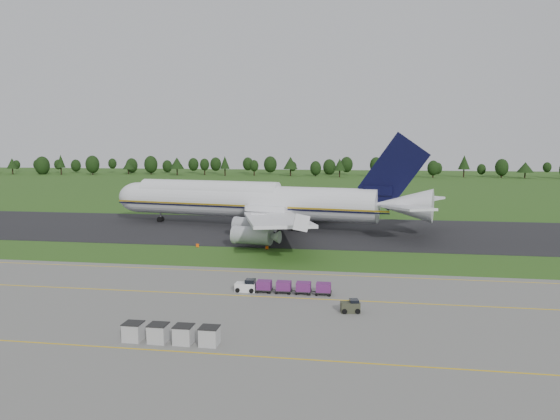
% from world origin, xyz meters
% --- Properties ---
extents(ground, '(600.00, 600.00, 0.00)m').
position_xyz_m(ground, '(0.00, 0.00, 0.00)').
color(ground, '#294F17').
rests_on(ground, ground).
extents(apron, '(300.00, 52.00, 0.06)m').
position_xyz_m(apron, '(0.00, -34.00, 0.03)').
color(apron, slate).
rests_on(apron, ground).
extents(taxiway, '(300.00, 40.00, 0.08)m').
position_xyz_m(taxiway, '(0.00, 28.00, 0.04)').
color(taxiway, black).
rests_on(taxiway, ground).
extents(apron_markings, '(300.00, 30.20, 0.01)m').
position_xyz_m(apron_markings, '(0.00, -26.98, 0.06)').
color(apron_markings, '#E4B80D').
rests_on(apron_markings, apron).
extents(tree_line, '(524.91, 22.92, 11.96)m').
position_xyz_m(tree_line, '(-6.83, 219.70, 6.18)').
color(tree_line, black).
rests_on(tree_line, ground).
extents(aircraft, '(72.58, 69.27, 20.30)m').
position_xyz_m(aircraft, '(-10.43, 31.14, 5.80)').
color(aircraft, white).
rests_on(aircraft, ground).
extents(baggage_train, '(11.70, 1.50, 1.44)m').
position_xyz_m(baggage_train, '(3.65, -20.08, 0.82)').
color(baggage_train, white).
rests_on(baggage_train, apron).
extents(utility_cart, '(2.20, 1.56, 1.10)m').
position_xyz_m(utility_cart, '(12.09, -26.42, 0.60)').
color(utility_cart, '#353827').
rests_on(utility_cart, apron).
extents(uld_row, '(8.90, 1.70, 1.68)m').
position_xyz_m(uld_row, '(-3.62, -38.08, 0.91)').
color(uld_row, '#ABABAB').
rests_on(uld_row, apron).
extents(edge_markers, '(12.87, 0.30, 0.60)m').
position_xyz_m(edge_markers, '(-9.35, 6.98, 0.27)').
color(edge_markers, '#FF5508').
rests_on(edge_markers, ground).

